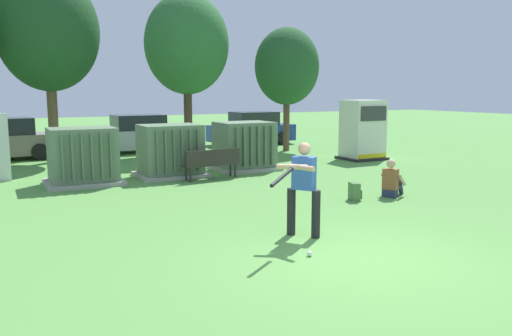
{
  "coord_description": "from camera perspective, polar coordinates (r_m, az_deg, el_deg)",
  "views": [
    {
      "loc": [
        -5.1,
        -6.27,
        2.66
      ],
      "look_at": [
        -0.04,
        3.5,
        1.0
      ],
      "focal_mm": 36.03,
      "sensor_mm": 36.0,
      "label": 1
    }
  ],
  "objects": [
    {
      "name": "transformer_mid_west",
      "position": [
        16.19,
        -9.5,
        1.83
      ],
      "size": [
        2.1,
        1.7,
        1.62
      ],
      "color": "#9E9B93",
      "rests_on": "ground"
    },
    {
      "name": "tree_right",
      "position": [
        22.87,
        3.45,
        11.16
      ],
      "size": [
        2.81,
        2.81,
        5.38
      ],
      "color": "brown",
      "rests_on": "ground"
    },
    {
      "name": "parked_car_left_of_center",
      "position": [
        22.98,
        -13.17,
        3.61
      ],
      "size": [
        4.25,
        2.02,
        1.62
      ],
      "color": "#B2B2B7",
      "rests_on": "ground"
    },
    {
      "name": "transformer_mid_east",
      "position": [
        17.34,
        -1.29,
        2.39
      ],
      "size": [
        2.1,
        1.7,
        1.62
      ],
      "color": "#9E9B93",
      "rests_on": "ground"
    },
    {
      "name": "generator_enclosure",
      "position": [
        20.38,
        11.76,
        4.13
      ],
      "size": [
        1.6,
        1.4,
        2.3
      ],
      "color": "#262626",
      "rests_on": "ground"
    },
    {
      "name": "batter",
      "position": [
        9.33,
        5.21,
        -1.86
      ],
      "size": [
        1.42,
        1.19,
        1.74
      ],
      "color": "black",
      "rests_on": "ground"
    },
    {
      "name": "park_bench",
      "position": [
        15.5,
        -4.89,
        0.68
      ],
      "size": [
        1.83,
        0.59,
        0.92
      ],
      "color": "#2D2823",
      "rests_on": "ground"
    },
    {
      "name": "ground_plane",
      "position": [
        8.51,
        11.31,
        -9.82
      ],
      "size": [
        96.0,
        96.0,
        0.0
      ],
      "primitive_type": "plane",
      "color": "#5B9947"
    },
    {
      "name": "transformer_west",
      "position": [
        15.45,
        -18.67,
        1.18
      ],
      "size": [
        2.1,
        1.7,
        1.62
      ],
      "color": "#9E9B93",
      "rests_on": "ground"
    },
    {
      "name": "tree_center_right",
      "position": [
        21.81,
        -7.7,
        13.43
      ],
      "size": [
        3.45,
        3.45,
        6.6
      ],
      "color": "#4C3828",
      "rests_on": "ground"
    },
    {
      "name": "backpack",
      "position": [
        12.78,
        10.9,
        -2.61
      ],
      "size": [
        0.32,
        0.36,
        0.44
      ],
      "color": "#4C723F",
      "rests_on": "ground"
    },
    {
      "name": "parked_car_leftmost",
      "position": [
        22.12,
        -26.51,
        2.74
      ],
      "size": [
        4.33,
        2.19,
        1.62
      ],
      "color": "gray",
      "rests_on": "ground"
    },
    {
      "name": "parked_car_right_of_center",
      "position": [
        25.58,
        -0.45,
        4.32
      ],
      "size": [
        4.24,
        2.0,
        1.62
      ],
      "color": "navy",
      "rests_on": "ground"
    },
    {
      "name": "sports_ball",
      "position": [
        8.48,
        5.97,
        -9.43
      ],
      "size": [
        0.09,
        0.09,
        0.09
      ],
      "primitive_type": "sphere",
      "color": "white",
      "rests_on": "ground"
    },
    {
      "name": "seated_spectator",
      "position": [
        13.44,
        14.84,
        -1.49
      ],
      "size": [
        0.79,
        0.67,
        0.96
      ],
      "color": "#282D4C",
      "rests_on": "ground"
    },
    {
      "name": "tree_center_left",
      "position": [
        20.69,
        -22.1,
        13.8
      ],
      "size": [
        3.63,
        3.63,
        6.94
      ],
      "color": "brown",
      "rests_on": "ground"
    }
  ]
}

